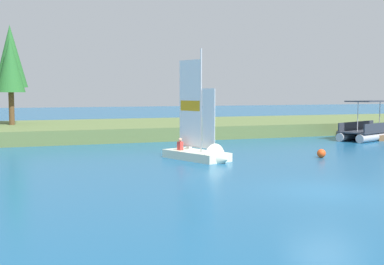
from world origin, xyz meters
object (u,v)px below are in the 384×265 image
Objects in this scene: sailboat at (205,153)px; pontoon_boat at (369,131)px; shoreline_tree_centre at (10,57)px; channel_buoy at (321,153)px; wooden_dock at (364,135)px; shoreline_tree_midleft at (10,66)px.

pontoon_boat is (15.30, 6.20, 0.25)m from sailboat.
sailboat is at bearing 179.14° from pontoon_boat.
shoreline_tree_centre reaches higher than pontoon_boat.
wooden_dock is at bearing 41.69° from channel_buoy.
sailboat is at bearing -63.97° from shoreline_tree_centre.
shoreline_tree_midleft is at bearing -173.31° from sailboat.
wooden_dock is (25.27, -10.97, -6.06)m from shoreline_tree_centre.
pontoon_boat is (24.48, -10.94, -4.84)m from shoreline_tree_midleft.
sailboat reaches higher than channel_buoy.
sailboat is (-16.14, -7.74, 0.21)m from wooden_dock.
shoreline_tree_centre is (0.04, 1.57, 0.77)m from shoreline_tree_midleft.
sailboat is at bearing -154.36° from wooden_dock.
sailboat reaches higher than pontoon_boat.
pontoon_boat is at bearing 38.71° from channel_buoy.
shoreline_tree_centre is 28.21m from wooden_dock.
pontoon_boat is (24.44, -12.51, -5.60)m from shoreline_tree_centre.
sailboat is (9.14, -18.71, -5.85)m from shoreline_tree_centre.
shoreline_tree_midleft is 27.51m from wooden_dock.
channel_buoy is (15.41, -19.75, -6.04)m from shoreline_tree_centre.
shoreline_tree_midleft is 1.15× the size of pontoon_boat.
wooden_dock is 1.81m from pontoon_boat.
wooden_dock is (25.31, -9.40, -5.29)m from shoreline_tree_midleft.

